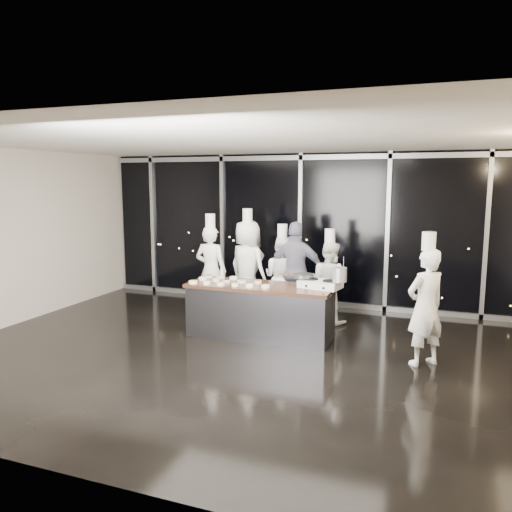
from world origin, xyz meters
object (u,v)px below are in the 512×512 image
(frying_pan, at_px, (303,276))
(stock_pot, at_px, (340,275))
(guest, at_px, (296,272))
(chef_right, at_px, (329,281))
(chef_side, at_px, (425,306))
(chef_center, at_px, (282,277))
(chef_left, at_px, (248,267))
(demo_counter, at_px, (260,311))
(chef_far_left, at_px, (211,270))
(stove, at_px, (320,284))

(frying_pan, height_order, stock_pot, stock_pot)
(frying_pan, height_order, guest, guest)
(chef_right, xyz_separation_m, chef_side, (1.75, -1.70, 0.09))
(stock_pot, xyz_separation_m, chef_center, (-1.34, 1.24, -0.35))
(stock_pot, bearing_deg, chef_left, 148.06)
(chef_side, bearing_deg, demo_counter, -52.02)
(demo_counter, bearing_deg, chef_side, -8.60)
(chef_center, bearing_deg, stock_pot, 153.77)
(chef_far_left, bearing_deg, demo_counter, 147.13)
(stove, bearing_deg, chef_right, 106.69)
(demo_counter, height_order, frying_pan, frying_pan)
(stove, relative_size, chef_far_left, 0.36)
(chef_left, relative_size, guest, 1.11)
(frying_pan, bearing_deg, chef_left, 152.81)
(chef_left, distance_m, guest, 1.04)
(stock_pot, height_order, chef_left, chef_left)
(demo_counter, relative_size, chef_center, 1.35)
(demo_counter, distance_m, chef_right, 1.61)
(frying_pan, relative_size, chef_right, 0.35)
(stove, height_order, chef_side, chef_side)
(guest, bearing_deg, chef_far_left, 2.97)
(stock_pot, xyz_separation_m, chef_side, (1.32, -0.43, -0.29))
(chef_left, height_order, guest, chef_left)
(demo_counter, relative_size, stock_pot, 10.89)
(guest, bearing_deg, chef_right, -174.77)
(frying_pan, relative_size, chef_center, 0.34)
(demo_counter, xyz_separation_m, chef_center, (-0.01, 1.28, 0.35))
(chef_side, bearing_deg, guest, -77.46)
(stove, xyz_separation_m, chef_side, (1.64, -0.52, -0.10))
(chef_far_left, bearing_deg, chef_side, 163.58)
(chef_right, distance_m, chef_side, 2.44)
(demo_counter, relative_size, frying_pan, 3.99)
(chef_right, bearing_deg, chef_far_left, 27.40)
(chef_side, bearing_deg, chef_far_left, -62.30)
(demo_counter, xyz_separation_m, chef_far_left, (-1.37, 0.97, 0.45))
(stock_pot, relative_size, chef_center, 0.12)
(chef_center, height_order, chef_right, chef_center)
(chef_center, distance_m, chef_side, 3.14)
(frying_pan, xyz_separation_m, chef_far_left, (-2.06, 0.80, -0.17))
(chef_far_left, relative_size, chef_center, 1.10)
(chef_left, bearing_deg, stove, 169.85)
(stock_pot, bearing_deg, chef_right, 109.02)
(stove, xyz_separation_m, stock_pot, (0.33, -0.08, 0.19))
(chef_left, bearing_deg, chef_right, -156.39)
(demo_counter, distance_m, chef_side, 2.71)
(stove, distance_m, frying_pan, 0.34)
(stove, bearing_deg, chef_side, -5.92)
(stock_pot, height_order, guest, guest)
(stock_pot, distance_m, chef_left, 2.45)
(chef_far_left, height_order, chef_center, chef_far_left)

